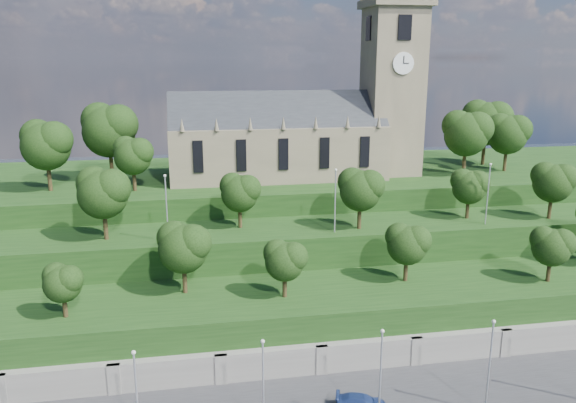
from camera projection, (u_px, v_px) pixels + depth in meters
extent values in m
cube|color=slate|center=(367.00, 360.00, 57.88)|extent=(160.00, 2.00, 5.00)
cube|color=slate|center=(2.00, 399.00, 51.23)|extent=(1.20, 0.60, 5.00)
cube|color=slate|center=(115.00, 389.00, 52.91)|extent=(1.20, 0.60, 5.00)
cube|color=slate|center=(221.00, 378.00, 54.59)|extent=(1.20, 0.60, 5.00)
cube|color=slate|center=(321.00, 369.00, 56.27)|extent=(1.20, 0.60, 5.00)
cube|color=slate|center=(416.00, 360.00, 57.95)|extent=(1.20, 0.60, 5.00)
cube|color=slate|center=(504.00, 351.00, 59.63)|extent=(1.20, 0.60, 5.00)
cube|color=#163511|center=(351.00, 321.00, 63.23)|extent=(160.00, 12.00, 8.00)
cube|color=#163511|center=(328.00, 269.00, 73.22)|extent=(160.00, 10.00, 12.00)
cube|color=#163511|center=(297.00, 215.00, 92.88)|extent=(160.00, 32.00, 15.00)
cube|color=#6A604A|center=(277.00, 151.00, 85.53)|extent=(32.00, 12.00, 8.00)
cube|color=#202428|center=(277.00, 125.00, 84.54)|extent=(32.00, 10.18, 10.18)
cone|color=#6A604A|center=(182.00, 125.00, 76.24)|extent=(0.70, 0.70, 1.80)
cone|color=#6A604A|center=(216.00, 124.00, 77.02)|extent=(0.70, 0.70, 1.80)
cone|color=#6A604A|center=(250.00, 124.00, 77.81)|extent=(0.70, 0.70, 1.80)
cone|color=#6A604A|center=(283.00, 123.00, 78.59)|extent=(0.70, 0.70, 1.80)
cone|color=#6A604A|center=(316.00, 122.00, 79.37)|extent=(0.70, 0.70, 1.80)
cone|color=#6A604A|center=(348.00, 122.00, 80.16)|extent=(0.70, 0.70, 1.80)
cone|color=#6A604A|center=(379.00, 121.00, 80.94)|extent=(0.70, 0.70, 1.80)
cube|color=black|center=(198.00, 157.00, 77.59)|extent=(1.40, 0.25, 4.50)
cube|color=black|center=(241.00, 155.00, 78.60)|extent=(1.40, 0.25, 4.50)
cube|color=black|center=(283.00, 154.00, 79.61)|extent=(1.40, 0.25, 4.50)
cube|color=black|center=(325.00, 153.00, 80.62)|extent=(1.40, 0.25, 4.50)
cube|color=black|center=(365.00, 152.00, 81.62)|extent=(1.40, 0.25, 4.50)
cube|color=#6A604A|center=(392.00, 93.00, 86.44)|extent=(8.00, 8.00, 25.00)
cube|color=#6A604A|center=(396.00, 3.00, 83.18)|extent=(9.20, 9.20, 1.20)
cube|color=black|center=(405.00, 27.00, 80.19)|extent=(2.00, 0.25, 3.50)
cube|color=black|center=(386.00, 30.00, 87.97)|extent=(2.00, 0.25, 3.50)
cube|color=black|center=(369.00, 28.00, 83.39)|extent=(0.25, 2.00, 3.50)
cube|color=black|center=(420.00, 29.00, 84.77)|extent=(0.25, 2.00, 3.50)
cylinder|color=white|center=(403.00, 63.00, 81.39)|extent=(3.20, 0.30, 3.20)
cylinder|color=white|center=(419.00, 63.00, 86.02)|extent=(0.30, 3.20, 3.20)
cube|color=black|center=(404.00, 60.00, 81.10)|extent=(0.12, 0.05, 1.10)
cube|color=black|center=(406.00, 63.00, 81.29)|extent=(0.80, 0.05, 0.12)
cylinder|color=black|center=(65.00, 306.00, 55.02)|extent=(0.47, 0.47, 2.38)
sphere|color=black|center=(63.00, 284.00, 54.44)|extent=(3.70, 3.70, 3.70)
sphere|color=black|center=(69.00, 279.00, 54.08)|extent=(2.77, 2.77, 2.77)
sphere|color=black|center=(56.00, 275.00, 54.59)|extent=(2.59, 2.59, 2.59)
cylinder|color=black|center=(185.00, 278.00, 60.65)|extent=(0.51, 0.51, 3.42)
sphere|color=black|center=(183.00, 249.00, 59.83)|extent=(5.32, 5.32, 5.32)
sphere|color=black|center=(193.00, 243.00, 59.30)|extent=(3.99, 3.99, 3.99)
sphere|color=black|center=(174.00, 238.00, 60.04)|extent=(3.72, 3.72, 3.72)
cylinder|color=black|center=(285.00, 285.00, 59.64)|extent=(0.48, 0.48, 2.71)
sphere|color=black|center=(285.00, 262.00, 58.99)|extent=(4.21, 4.21, 4.21)
sphere|color=black|center=(293.00, 257.00, 58.57)|extent=(3.16, 3.16, 3.16)
sphere|color=black|center=(277.00, 253.00, 59.16)|extent=(2.95, 2.95, 2.95)
cylinder|color=black|center=(406.00, 269.00, 63.94)|extent=(0.49, 0.49, 2.91)
sphere|color=black|center=(407.00, 245.00, 63.23)|extent=(4.53, 4.53, 4.53)
sphere|color=black|center=(417.00, 240.00, 62.79)|extent=(3.40, 3.40, 3.40)
sphere|color=black|center=(399.00, 236.00, 63.42)|extent=(3.17, 3.17, 3.17)
cylinder|color=black|center=(549.00, 270.00, 63.78)|extent=(0.48, 0.48, 2.77)
sphere|color=black|center=(552.00, 248.00, 63.11)|extent=(4.30, 4.30, 4.30)
sphere|color=black|center=(562.00, 243.00, 62.69)|extent=(3.23, 3.23, 3.23)
sphere|color=black|center=(543.00, 239.00, 63.29)|extent=(3.01, 3.01, 3.01)
cylinder|color=black|center=(105.00, 224.00, 65.74)|extent=(0.53, 0.53, 3.73)
sphere|color=black|center=(103.00, 194.00, 64.84)|extent=(5.81, 5.81, 5.81)
sphere|color=black|center=(112.00, 188.00, 64.26)|extent=(4.35, 4.35, 4.35)
sphere|color=black|center=(94.00, 183.00, 65.07)|extent=(4.06, 4.06, 4.06)
cylinder|color=black|center=(240.00, 216.00, 70.43)|extent=(0.49, 0.49, 3.00)
sphere|color=black|center=(240.00, 194.00, 69.70)|extent=(4.66, 4.66, 4.66)
sphere|color=black|center=(247.00, 189.00, 69.24)|extent=(3.50, 3.50, 3.50)
sphere|color=black|center=(232.00, 186.00, 69.89)|extent=(3.26, 3.26, 3.26)
cylinder|color=black|center=(359.00, 216.00, 69.99)|extent=(0.51, 0.51, 3.31)
sphere|color=black|center=(360.00, 191.00, 69.19)|extent=(5.15, 5.15, 5.15)
sphere|color=black|center=(370.00, 185.00, 68.68)|extent=(3.86, 3.86, 3.86)
sphere|color=black|center=(352.00, 182.00, 69.40)|extent=(3.60, 3.60, 3.60)
cylinder|color=black|center=(468.00, 208.00, 74.57)|extent=(0.49, 0.49, 2.87)
sphere|color=black|center=(469.00, 187.00, 73.88)|extent=(4.46, 4.46, 4.46)
sphere|color=black|center=(478.00, 183.00, 73.43)|extent=(3.35, 3.35, 3.35)
sphere|color=black|center=(462.00, 180.00, 74.05)|extent=(3.12, 3.12, 3.12)
cylinder|color=black|center=(550.00, 206.00, 74.41)|extent=(0.51, 0.51, 3.27)
sphere|color=black|center=(553.00, 183.00, 73.63)|extent=(5.09, 5.09, 5.09)
sphere|color=black|center=(563.00, 178.00, 73.12)|extent=(3.82, 3.82, 3.82)
sphere|color=black|center=(545.00, 175.00, 73.83)|extent=(3.56, 3.56, 3.56)
cylinder|color=black|center=(49.00, 176.00, 76.77)|extent=(0.55, 0.55, 4.22)
sphere|color=black|center=(46.00, 146.00, 75.76)|extent=(6.56, 6.56, 6.56)
sphere|color=black|center=(54.00, 139.00, 75.11)|extent=(4.92, 4.92, 4.92)
sphere|color=black|center=(37.00, 136.00, 76.02)|extent=(4.59, 4.59, 4.59)
cylinder|color=black|center=(111.00, 164.00, 83.66)|extent=(0.58, 0.58, 4.94)
sphere|color=black|center=(109.00, 132.00, 82.48)|extent=(7.69, 7.69, 7.69)
sphere|color=black|center=(118.00, 124.00, 81.72)|extent=(5.77, 5.77, 5.77)
sphere|color=black|center=(99.00, 121.00, 82.78)|extent=(5.38, 5.38, 5.38)
cylinder|color=black|center=(134.00, 179.00, 76.91)|extent=(0.50, 0.50, 3.24)
sphere|color=black|center=(133.00, 157.00, 76.13)|extent=(5.04, 5.04, 5.04)
sphere|color=black|center=(140.00, 152.00, 75.63)|extent=(3.78, 3.78, 3.78)
sphere|color=black|center=(126.00, 149.00, 76.33)|extent=(3.53, 3.53, 3.53)
cylinder|color=black|center=(464.00, 161.00, 87.01)|extent=(0.55, 0.55, 4.34)
sphere|color=black|center=(466.00, 135.00, 85.97)|extent=(6.75, 6.75, 6.75)
sphere|color=black|center=(477.00, 128.00, 85.30)|extent=(5.06, 5.06, 5.06)
sphere|color=black|center=(457.00, 125.00, 86.24)|extent=(4.72, 4.72, 4.72)
cylinder|color=black|center=(484.00, 151.00, 95.88)|extent=(0.57, 0.57, 4.73)
sphere|color=black|center=(486.00, 124.00, 94.74)|extent=(7.35, 7.35, 7.35)
sphere|color=black|center=(497.00, 118.00, 94.01)|extent=(5.52, 5.52, 5.52)
sphere|color=black|center=(477.00, 115.00, 95.04)|extent=(5.15, 5.15, 5.15)
cylinder|color=black|center=(505.00, 159.00, 90.33)|extent=(0.54, 0.54, 3.98)
sphere|color=black|center=(508.00, 135.00, 89.38)|extent=(6.19, 6.19, 6.19)
sphere|color=black|center=(517.00, 129.00, 88.77)|extent=(4.64, 4.64, 4.64)
sphere|color=black|center=(499.00, 127.00, 89.63)|extent=(4.33, 4.33, 4.33)
sphere|color=silver|center=(134.00, 353.00, 43.04)|extent=(0.36, 0.36, 0.36)
cylinder|color=#B2B2B7|center=(263.00, 391.00, 45.84)|extent=(0.16, 0.16, 8.71)
sphere|color=silver|center=(263.00, 341.00, 44.72)|extent=(0.36, 0.36, 0.36)
cylinder|color=#B2B2B7|center=(380.00, 379.00, 47.52)|extent=(0.16, 0.16, 8.71)
sphere|color=silver|center=(382.00, 331.00, 46.41)|extent=(0.36, 0.36, 0.36)
cylinder|color=#B2B2B7|center=(489.00, 368.00, 49.20)|extent=(0.16, 0.16, 8.71)
sphere|color=silver|center=(494.00, 322.00, 48.09)|extent=(0.36, 0.36, 0.36)
cylinder|color=#B2B2B7|center=(167.00, 210.00, 64.55)|extent=(0.16, 0.16, 7.67)
sphere|color=silver|center=(165.00, 176.00, 63.57)|extent=(0.36, 0.36, 0.36)
cylinder|color=#B2B2B7|center=(335.00, 202.00, 67.91)|extent=(0.16, 0.16, 7.67)
sphere|color=silver|center=(336.00, 170.00, 66.93)|extent=(0.36, 0.36, 0.36)
cylinder|color=#B2B2B7|center=(488.00, 195.00, 71.28)|extent=(0.16, 0.16, 7.67)
sphere|color=silver|center=(490.00, 165.00, 70.29)|extent=(0.36, 0.36, 0.36)
imported|color=navy|center=(361.00, 402.00, 50.52)|extent=(4.98, 3.23, 1.34)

